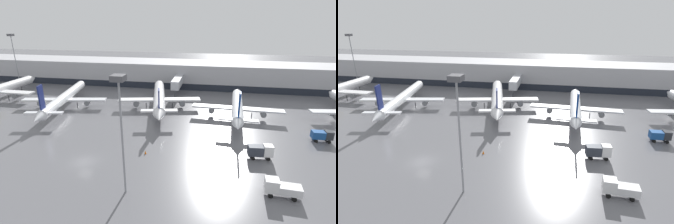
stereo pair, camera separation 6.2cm
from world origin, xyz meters
The scene contains 11 objects.
ground_plane centered at (0.00, 0.00, 0.00)m, with size 320.00×320.00×0.00m, color slate.
terminal_building centered at (0.04, 61.93, 4.49)m, with size 160.00×29.19×9.00m.
parked_jet_1 centered at (29.12, 28.05, 3.20)m, with size 23.56×31.19×9.86m.
parked_jet_2 centered at (7.30, 32.38, 3.20)m, with size 23.81×36.21×8.99m.
parked_jet_4 centered at (-20.43, 28.15, 2.85)m, with size 24.47×37.92×10.06m.
service_truck_0 centered at (33.56, -3.79, 1.46)m, with size 5.31×2.28×2.69m.
service_truck_1 centered at (32.17, 7.23, 1.63)m, with size 4.62×2.11×2.79m.
service_truck_3 centered at (46.25, 17.20, 1.48)m, with size 4.14×1.97×2.47m.
traffic_cone_0 centered at (10.39, 5.03, 0.33)m, with size 0.41×0.41×0.66m.
apron_light_mast_0 centered at (-52.08, 49.08, 15.27)m, with size 1.80×1.80×19.52m.
apron_light_mast_1 centered at (10.51, -7.05, 14.34)m, with size 1.80×1.80×18.15m.
Camera 1 is at (22.94, -38.90, 25.19)m, focal length 28.00 mm.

